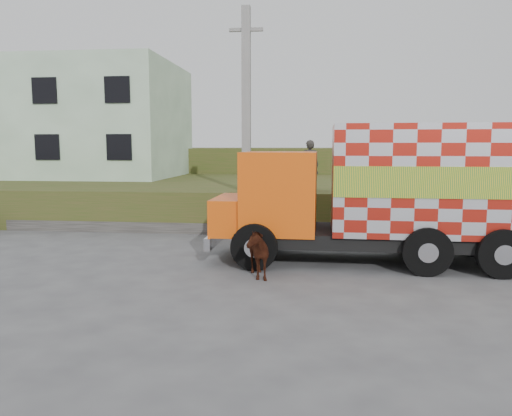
# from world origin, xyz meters

# --- Properties ---
(ground) EXTENTS (120.00, 120.00, 0.00)m
(ground) POSITION_xyz_m (0.00, 0.00, 0.00)
(ground) COLOR #474749
(ground) RESTS_ON ground
(embankment) EXTENTS (40.00, 12.00, 1.50)m
(embankment) POSITION_xyz_m (0.00, 10.00, 0.75)
(embankment) COLOR #344918
(embankment) RESTS_ON ground
(embankment_far) EXTENTS (40.00, 12.00, 3.00)m
(embankment_far) POSITION_xyz_m (0.00, 22.00, 1.50)
(embankment_far) COLOR #344918
(embankment_far) RESTS_ON ground
(retaining_strip) EXTENTS (16.00, 0.50, 0.40)m
(retaining_strip) POSITION_xyz_m (-2.00, 4.20, 0.20)
(retaining_strip) COLOR #595651
(retaining_strip) RESTS_ON ground
(building) EXTENTS (10.00, 8.00, 6.00)m
(building) POSITION_xyz_m (-11.00, 13.00, 4.50)
(building) COLOR silver
(building) RESTS_ON embankment
(utility_pole) EXTENTS (1.20, 0.30, 8.00)m
(utility_pole) POSITION_xyz_m (-1.00, 4.60, 4.08)
(utility_pole) COLOR gray
(utility_pole) RESTS_ON ground
(cargo_truck) EXTENTS (8.37, 3.05, 3.71)m
(cargo_truck) POSITION_xyz_m (3.31, 0.28, 1.91)
(cargo_truck) COLOR black
(cargo_truck) RESTS_ON ground
(cow) EXTENTS (1.13, 1.60, 1.24)m
(cow) POSITION_xyz_m (-0.01, -1.57, 0.62)
(cow) COLOR black
(cow) RESTS_ON ground
(pedestrian) EXTENTS (0.74, 0.53, 1.88)m
(pedestrian) POSITION_xyz_m (1.27, 5.72, 2.44)
(pedestrian) COLOR #302E2B
(pedestrian) RESTS_ON embankment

